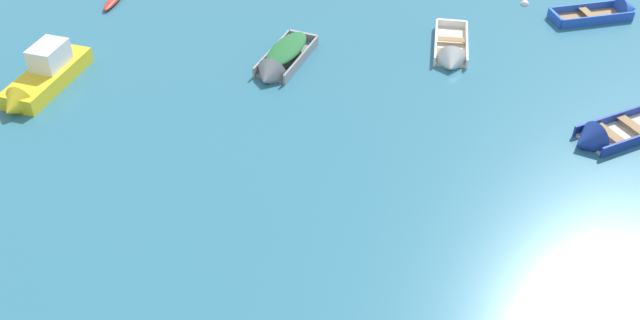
{
  "coord_description": "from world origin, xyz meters",
  "views": [
    {
      "loc": [
        4.88,
        2.07,
        16.51
      ],
      "look_at": [
        0.0,
        21.85,
        0.15
      ],
      "focal_mm": 40.28,
      "sensor_mm": 36.0,
      "label": 1
    }
  ],
  "objects": [
    {
      "name": "rowboat_grey_cluster_inner",
      "position": [
        -3.26,
        27.83,
        0.37
      ],
      "size": [
        2.07,
        4.42,
        1.37
      ],
      "color": "gray",
      "rests_on": "ground_plane"
    },
    {
      "name": "rowboat_white_back_row_center",
      "position": [
        3.88,
        30.37,
        0.2
      ],
      "size": [
        1.81,
        4.29,
        1.34
      ],
      "color": "beige",
      "rests_on": "ground_plane"
    },
    {
      "name": "rowboat_blue_outer_left",
      "position": [
        11.1,
        36.41,
        0.21
      ],
      "size": [
        4.5,
        3.14,
        1.26
      ],
      "color": "#99754C",
      "rests_on": "ground_plane"
    },
    {
      "name": "mooring_buoy_midfield",
      "position": [
        6.98,
        36.69,
        0.0
      ],
      "size": [
        0.43,
        0.43,
        0.43
      ],
      "primitive_type": "sphere",
      "color": "silver",
      "rests_on": "ground_plane"
    },
    {
      "name": "rowboat_deep_blue_far_right",
      "position": [
        10.09,
        25.68,
        0.21
      ],
      "size": [
        4.49,
        4.05,
        1.41
      ],
      "color": "beige",
      "rests_on": "ground_plane"
    },
    {
      "name": "motor_launch_yellow_outer_right",
      "position": [
        -12.43,
        23.91,
        0.53
      ],
      "size": [
        1.82,
        5.12,
        1.93
      ],
      "color": "yellow",
      "rests_on": "ground_plane"
    }
  ]
}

